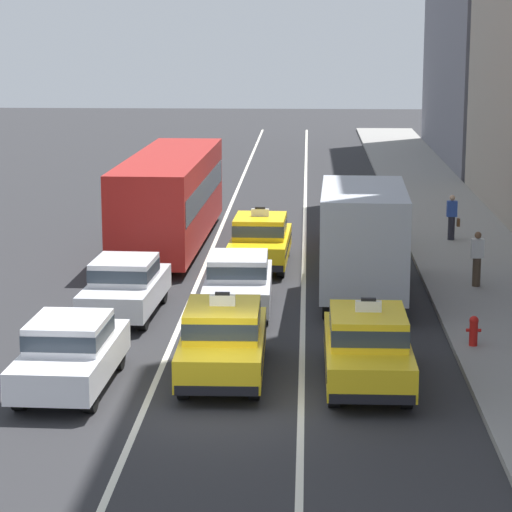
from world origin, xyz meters
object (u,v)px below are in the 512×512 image
bus_left_third (170,195)px  taxi_center_third (260,240)px  sedan_center_second (238,281)px  fire_hydrant (474,330)px  sedan_left_nearest (70,351)px  sedan_left_second (125,285)px  taxi_center_nearest (223,339)px  taxi_right_third (349,223)px  pedestrian_near_crosswalk (477,259)px  taxi_right_nearest (367,345)px  box_truck_right_second (363,237)px  pedestrian_by_storefront (452,217)px

bus_left_third → taxi_center_third: bus_left_third is taller
sedan_center_second → fire_hydrant: bearing=-31.2°
taxi_center_third → fire_hydrant: taxi_center_third is taller
sedan_left_nearest → sedan_left_second: (0.19, 6.13, 0.00)m
sedan_left_second → taxi_center_nearest: bearing=-59.7°
sedan_left_second → taxi_right_third: 11.30m
sedan_center_second → pedestrian_near_crosswalk: 7.31m
taxi_right_nearest → bus_left_third: bearing=112.1°
taxi_center_nearest → taxi_right_nearest: (3.16, -0.38, 0.00)m
sedan_left_nearest → sedan_center_second: (3.18, 6.74, 0.00)m
sedan_left_second → bus_left_third: bearing=89.6°
taxi_right_nearest → box_truck_right_second: size_ratio=0.65×
taxi_center_nearest → taxi_center_third: bearing=88.3°
taxi_center_third → pedestrian_near_crosswalk: taxi_center_third is taller
sedan_center_second → box_truck_right_second: 3.93m
taxi_center_third → fire_hydrant: bearing=-59.3°
sedan_left_second → box_truck_right_second: box_truck_right_second is taller
sedan_center_second → fire_hydrant: (5.84, -3.54, -0.30)m
taxi_right_nearest → box_truck_right_second: (0.25, 7.82, 0.90)m
sedan_left_second → taxi_center_nearest: size_ratio=0.95×
box_truck_right_second → taxi_right_third: 7.16m
taxi_center_third → taxi_right_nearest: bearing=-76.6°
box_truck_right_second → pedestrian_by_storefront: 8.87m
sedan_left_nearest → sedan_center_second: size_ratio=1.00×
sedan_left_second → pedestrian_near_crosswalk: 10.33m
sedan_left_nearest → taxi_right_nearest: bearing=5.4°
bus_left_third → sedan_center_second: 9.42m
sedan_left_second → fire_hydrant: bearing=-18.4°
box_truck_right_second → sedan_left_second: bearing=-160.4°
taxi_center_third → pedestrian_near_crosswalk: (6.45, -3.05, 0.09)m
bus_left_third → sedan_center_second: bearing=-71.8°
taxi_center_nearest → taxi_right_third: same height
taxi_center_nearest → pedestrian_by_storefront: size_ratio=2.86×
sedan_left_second → taxi_center_third: bearing=62.0°
sedan_center_second → pedestrian_near_crosswalk: size_ratio=2.68×
sedan_left_nearest → box_truck_right_second: size_ratio=0.62×
bus_left_third → sedan_center_second: (2.93, -8.91, -0.97)m
taxi_center_nearest → taxi_center_third: (0.34, 11.46, 0.00)m
sedan_left_second → fire_hydrant: 9.31m
sedan_left_nearest → taxi_center_nearest: taxi_center_nearest is taller
pedestrian_near_crosswalk → box_truck_right_second: bearing=-164.1°
taxi_right_nearest → taxi_right_third: same height
box_truck_right_second → taxi_right_third: (-0.12, 7.10, -0.90)m
fire_hydrant → taxi_right_nearest: bearing=-135.8°
taxi_right_nearest → taxi_center_third: bearing=103.4°
box_truck_right_second → pedestrian_near_crosswalk: (3.39, 0.97, -0.81)m
sedan_left_nearest → pedestrian_near_crosswalk: bearing=43.2°
sedan_left_nearest → pedestrian_by_storefront: pedestrian_by_storefront is taller
taxi_right_nearest → pedestrian_by_storefront: 16.35m
box_truck_right_second → fire_hydrant: (2.42, -5.23, -1.23)m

